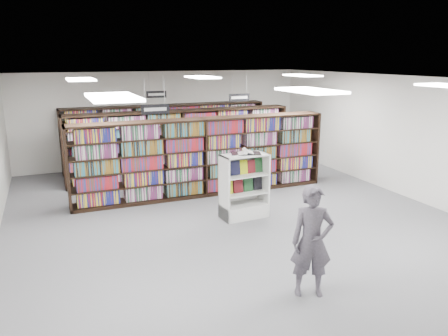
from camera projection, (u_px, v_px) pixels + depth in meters
name	position (u px, v px, depth m)	size (l,w,h in m)	color
floor	(232.00, 218.00, 10.21)	(12.00, 12.00, 0.00)	#545359
ceiling	(233.00, 79.00, 9.42)	(10.00, 12.00, 0.10)	white
wall_back	(165.00, 118.00, 15.20)	(10.00, 0.10, 3.20)	silver
wall_right	(404.00, 137.00, 11.66)	(0.10, 12.00, 3.20)	silver
bookshelf_row_near	(203.00, 157.00, 11.75)	(7.00, 0.60, 2.10)	black
bookshelf_row_mid	(182.00, 144.00, 13.54)	(7.00, 0.60, 2.10)	black
bookshelf_row_far	(167.00, 135.00, 15.07)	(7.00, 0.60, 2.10)	black
aisle_sign_left	(155.00, 108.00, 9.94)	(0.65, 0.02, 0.80)	#B2B2B7
aisle_sign_right	(239.00, 97.00, 12.83)	(0.65, 0.02, 0.80)	#B2B2B7
aisle_sign_center	(156.00, 94.00, 13.89)	(0.65, 0.02, 0.80)	#B2B2B7
troffer_front_left	(113.00, 97.00, 5.64)	(0.60, 1.20, 0.04)	white
troffer_front_center	(310.00, 91.00, 6.74)	(0.60, 1.20, 0.04)	white
troffer_back_left	(81.00, 79.00, 10.13)	(0.60, 1.20, 0.04)	white
troffer_back_center	(202.00, 77.00, 11.23)	(0.60, 1.20, 0.04)	white
troffer_back_right	(302.00, 75.00, 12.33)	(0.60, 1.20, 0.04)	white
endcap_display	(243.00, 196.00, 10.21)	(1.12, 0.61, 1.52)	silver
open_book	(245.00, 152.00, 9.99)	(0.76, 0.59, 0.13)	black
shopper	(312.00, 241.00, 6.75)	(0.65, 0.43, 1.79)	#554F5B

